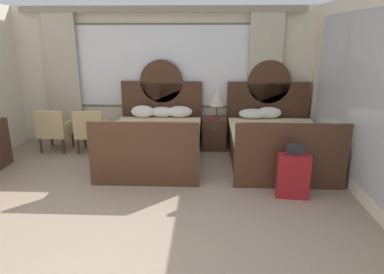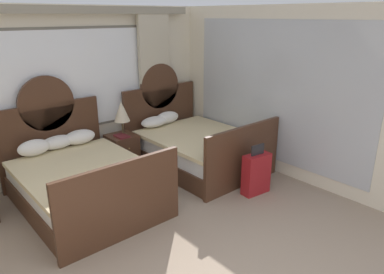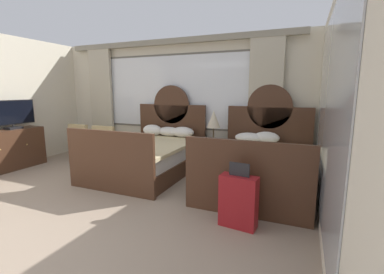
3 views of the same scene
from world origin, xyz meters
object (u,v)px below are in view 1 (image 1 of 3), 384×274
Objects in this scene: nightstand_between_beds at (214,133)px; table_lamp_on_nightstand at (217,97)px; suitcase_on_floor at (293,176)px; book_on_nightstand at (212,118)px; armchair_by_window_centre at (54,129)px; bed_near_mirror at (275,142)px; bed_near_window at (156,140)px; armchair_by_window_left at (91,129)px.

nightstand_between_beds is 0.71m from table_lamp_on_nightstand.
nightstand_between_beds is 0.80× the size of suitcase_on_floor.
armchair_by_window_centre is at bearing -175.79° from book_on_nightstand.
suitcase_on_floor is (-0.02, -1.40, -0.04)m from bed_near_mirror.
bed_near_window is 2.65× the size of armchair_by_window_left.
bed_near_mirror is 2.65× the size of armchair_by_window_centre.
bed_near_mirror is 1.26m from nightstand_between_beds.
bed_near_window is 3.56× the size of nightstand_between_beds.
bed_near_mirror reaches higher than armchair_by_window_left.
book_on_nightstand is (1.01, 0.60, 0.27)m from bed_near_window.
nightstand_between_beds is 0.75× the size of armchair_by_window_centre.
suitcase_on_floor is at bearing -23.59° from armchair_by_window_centre.
nightstand_between_beds is 2.36× the size of book_on_nightstand.
nightstand_between_beds is at bearing 116.30° from suitcase_on_floor.
bed_near_mirror is at bearing 89.30° from suitcase_on_floor.
bed_near_mirror is 1.40m from table_lamp_on_nightstand.
suitcase_on_floor is at bearing -27.86° from armchair_by_window_left.
table_lamp_on_nightstand is at bearing 48.61° from book_on_nightstand.
armchair_by_window_left is (-2.30, -0.22, -0.18)m from book_on_nightstand.
nightstand_between_beds is 0.34m from book_on_nightstand.
armchair_by_window_left is 1.00× the size of armchair_by_window_centre.
book_on_nightstand is at bearing 118.26° from suitcase_on_floor.
suitcase_on_floor is at bearing -64.47° from table_lamp_on_nightstand.
bed_near_mirror is 1.28m from book_on_nightstand.
book_on_nightstand is at bearing -114.54° from nightstand_between_beds.
armchair_by_window_left is (-1.28, 0.37, 0.09)m from bed_near_window.
armchair_by_window_centre is at bearing 169.34° from bed_near_window.
nightstand_between_beds is (-1.05, 0.70, -0.05)m from bed_near_mirror.
bed_near_window is 2.65× the size of armchair_by_window_centre.
armchair_by_window_left reaches higher than book_on_nightstand.
armchair_by_window_centre is (-1.99, 0.37, 0.09)m from bed_near_window.
book_on_nightstand is 2.30m from suitcase_on_floor.
bed_near_mirror is 3.41m from armchair_by_window_left.
armchair_by_window_centre is at bearing -174.27° from table_lamp_on_nightstand.
table_lamp_on_nightstand is 0.71× the size of armchair_by_window_centre.
bed_near_window reaches higher than armchair_by_window_left.
armchair_by_window_left is (-3.39, 0.39, 0.09)m from bed_near_mirror.
armchair_by_window_left reaches higher than nightstand_between_beds.
bed_near_window is 1.26m from nightstand_between_beds.
bed_near_window is 2.11m from bed_near_mirror.
suitcase_on_floor is at bearing -63.70° from nightstand_between_beds.
nightstand_between_beds is at bearing 146.42° from bed_near_mirror.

